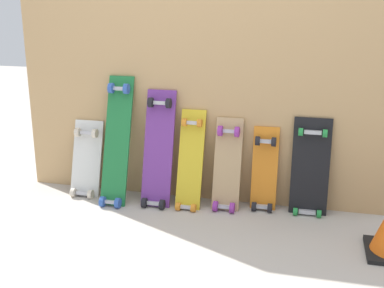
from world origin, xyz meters
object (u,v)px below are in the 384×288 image
Objects in this scene: skateboard_white at (86,163)px; skateboard_green at (116,145)px; skateboard_yellow at (190,165)px; skateboard_black at (310,172)px; skateboard_orange at (264,174)px; skateboard_purple at (158,153)px; skateboard_natural at (227,169)px.

skateboard_white is 0.65× the size of skateboard_green.
skateboard_yellow is 1.02× the size of skateboard_black.
skateboard_orange is at bearing -179.58° from skateboard_black.
skateboard_purple reaches higher than skateboard_orange.
skateboard_white is 0.31m from skateboard_green.
skateboard_purple reaches higher than skateboard_yellow.
skateboard_natural is at bearing 3.21° from skateboard_purple.
skateboard_white is 0.84× the size of skateboard_black.
skateboard_black is at bearing 4.41° from skateboard_natural.
skateboard_green reaches higher than skateboard_natural.
skateboard_natural is (0.47, 0.03, -0.08)m from skateboard_purple.
skateboard_purple is 0.72m from skateboard_orange.
skateboard_purple reaches higher than skateboard_natural.
skateboard_black is (0.53, 0.04, 0.01)m from skateboard_natural.
skateboard_green is at bearing -11.61° from skateboard_white.
skateboard_green reaches higher than skateboard_white.
skateboard_green reaches higher than skateboard_orange.
skateboard_yellow is at bearing -174.70° from skateboard_natural.
skateboard_natural is (1.01, 0.00, 0.04)m from skateboard_white.
skateboard_purple is (0.54, -0.02, 0.12)m from skateboard_white.
skateboard_white is 0.71× the size of skateboard_purple.
skateboard_yellow is at bearing -1.60° from skateboard_white.
skateboard_green is 1.10× the size of skateboard_purple.
skateboard_natural is at bearing -175.59° from skateboard_black.
skateboard_purple reaches higher than skateboard_black.
skateboard_purple is 1.00m from skateboard_black.
skateboard_orange is 0.29m from skateboard_black.
skateboard_natural is at bearing 0.07° from skateboard_white.
skateboard_natural is (0.24, 0.02, -0.02)m from skateboard_yellow.
skateboard_purple reaches higher than skateboard_white.
skateboard_purple is (0.28, 0.03, -0.04)m from skateboard_green.
skateboard_black is (0.29, 0.00, 0.04)m from skateboard_orange.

